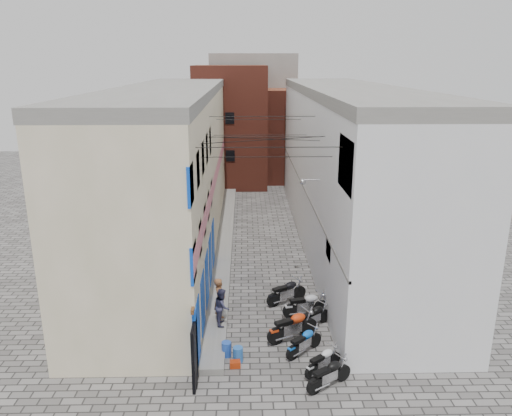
{
  "coord_description": "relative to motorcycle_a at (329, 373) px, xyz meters",
  "views": [
    {
      "loc": [
        -0.84,
        -14.7,
        10.27
      ],
      "look_at": [
        -0.27,
        10.05,
        3.0
      ],
      "focal_mm": 35.0,
      "sensor_mm": 36.0,
      "label": 1
    }
  ],
  "objects": [
    {
      "name": "building_far_brick_left",
      "position": [
        -3.87,
        28.69,
        4.47
      ],
      "size": [
        6.0,
        6.0,
        10.0
      ],
      "primitive_type": "cube",
      "color": "maroon",
      "rests_on": "ground"
    },
    {
      "name": "motorcycle_e",
      "position": [
        0.03,
        3.84,
        -0.01
      ],
      "size": [
        1.74,
        1.59,
        1.04
      ],
      "primitive_type": null,
      "rotation": [
        0.0,
        0.0,
        -0.87
      ],
      "color": "black",
      "rests_on": "ground"
    },
    {
      "name": "water_jug_near",
      "position": [
        -3.0,
        1.53,
        -0.25
      ],
      "size": [
        0.37,
        0.37,
        0.56
      ],
      "primitive_type": "cylinder",
      "rotation": [
        0.0,
        0.0,
        -0.04
      ],
      "color": "#235CAF",
      "rests_on": "ground"
    },
    {
      "name": "building_far_brick_right",
      "position": [
        1.13,
        30.69,
        3.47
      ],
      "size": [
        5.0,
        6.0,
        8.0
      ],
      "primitive_type": "cube",
      "color": "maroon",
      "rests_on": "ground"
    },
    {
      "name": "plinth",
      "position": [
        -3.92,
        13.69,
        -0.41
      ],
      "size": [
        0.9,
        26.0,
        0.25
      ],
      "primitive_type": "cube",
      "color": "slate",
      "rests_on": "ground"
    },
    {
      "name": "ground",
      "position": [
        -1.87,
        0.69,
        -0.53
      ],
      "size": [
        90.0,
        90.0,
        0.0
      ],
      "primitive_type": "plane",
      "color": "#524F4D",
      "rests_on": "ground"
    },
    {
      "name": "motorcycle_a",
      "position": [
        0.0,
        0.0,
        0.0
      ],
      "size": [
        1.85,
        1.48,
        1.06
      ],
      "primitive_type": null,
      "rotation": [
        0.0,
        0.0,
        -1.0
      ],
      "color": "black",
      "rests_on": "ground"
    },
    {
      "name": "building_left",
      "position": [
        -6.85,
        13.64,
        3.97
      ],
      "size": [
        5.1,
        27.0,
        9.0
      ],
      "color": "#C4BA94",
      "rests_on": "ground"
    },
    {
      "name": "building_far_concrete",
      "position": [
        -1.87,
        34.69,
        4.97
      ],
      "size": [
        8.0,
        5.0,
        11.0
      ],
      "primitive_type": "cube",
      "color": "slate",
      "rests_on": "ground"
    },
    {
      "name": "motorcycle_d",
      "position": [
        -0.92,
        2.96,
        0.1
      ],
      "size": [
        2.26,
        1.58,
        1.26
      ],
      "primitive_type": null,
      "rotation": [
        0.0,
        0.0,
        -1.11
      ],
      "color": "red",
      "rests_on": "ground"
    },
    {
      "name": "motorcycle_g",
      "position": [
        -0.9,
        5.99,
        0.06
      ],
      "size": [
        2.07,
        1.57,
        1.17
      ],
      "primitive_type": null,
      "rotation": [
        0.0,
        0.0,
        -1.04
      ],
      "color": "black",
      "rests_on": "ground"
    },
    {
      "name": "water_jug_far",
      "position": [
        -3.42,
        1.89,
        -0.25
      ],
      "size": [
        0.43,
        0.43,
        0.55
      ],
      "primitive_type": "cylinder",
      "rotation": [
        0.0,
        0.0,
        -0.25
      ],
      "color": "#244EB5",
      "rests_on": "ground"
    },
    {
      "name": "red_crate",
      "position": [
        -3.1,
        1.19,
        -0.42
      ],
      "size": [
        0.39,
        0.3,
        0.23
      ],
      "primitive_type": "cube",
      "rotation": [
        0.0,
        0.0,
        0.08
      ],
      "color": "#A02B0B",
      "rests_on": "ground"
    },
    {
      "name": "motorcycle_f",
      "position": [
        -0.2,
        4.77,
        0.05
      ],
      "size": [
        2.1,
        1.06,
        1.17
      ],
      "primitive_type": null,
      "rotation": [
        0.0,
        0.0,
        -1.35
      ],
      "color": "#AEAFB3",
      "rests_on": "ground"
    },
    {
      "name": "motorcycle_b",
      "position": [
        -0.07,
        0.82,
        -0.04
      ],
      "size": [
        1.65,
        1.46,
        0.97
      ],
      "primitive_type": null,
      "rotation": [
        0.0,
        0.0,
        -0.9
      ],
      "color": "silver",
      "rests_on": "ground"
    },
    {
      "name": "motorcycle_c",
      "position": [
        -0.59,
        2.0,
        -0.01
      ],
      "size": [
        1.72,
        1.61,
        1.04
      ],
      "primitive_type": null,
      "rotation": [
        0.0,
        0.0,
        -0.85
      ],
      "color": "blue",
      "rests_on": "ground"
    },
    {
      "name": "far_shopfront",
      "position": [
        -1.87,
        25.89,
        0.67
      ],
      "size": [
        2.0,
        0.3,
        2.4
      ],
      "primitive_type": "cube",
      "color": "black",
      "rests_on": "ground"
    },
    {
      "name": "person_a",
      "position": [
        -3.75,
        4.12,
        0.62
      ],
      "size": [
        0.54,
        0.72,
        1.79
      ],
      "primitive_type": "imported",
      "rotation": [
        0.0,
        0.0,
        1.39
      ],
      "color": "brown",
      "rests_on": "plinth"
    },
    {
      "name": "building_right",
      "position": [
        3.13,
        13.69,
        3.98
      ],
      "size": [
        5.94,
        26.0,
        9.0
      ],
      "color": "silver",
      "rests_on": "ground"
    },
    {
      "name": "overhead_wires",
      "position": [
        -1.87,
        8.34,
        6.59
      ],
      "size": [
        5.8,
        13.02,
        1.32
      ],
      "color": "black",
      "rests_on": "ground"
    },
    {
      "name": "person_b",
      "position": [
        -3.64,
        3.76,
        0.48
      ],
      "size": [
        0.58,
        0.74,
        1.52
      ],
      "primitive_type": "imported",
      "rotation": [
        0.0,
        0.0,
        1.57
      ],
      "color": "#363550",
      "rests_on": "plinth"
    }
  ]
}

